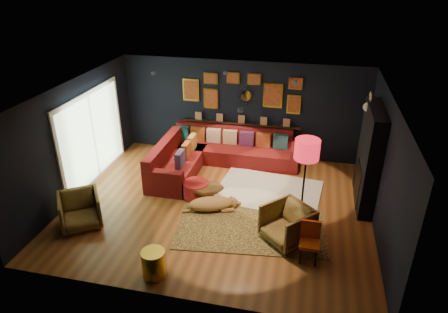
% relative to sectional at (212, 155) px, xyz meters
% --- Properties ---
extents(floor, '(6.50, 6.50, 0.00)m').
position_rel_sectional_xyz_m(floor, '(0.61, -1.81, -0.32)').
color(floor, '#945325').
rests_on(floor, ground).
extents(room_walls, '(6.50, 6.50, 6.50)m').
position_rel_sectional_xyz_m(room_walls, '(0.61, -1.81, 1.27)').
color(room_walls, black).
rests_on(room_walls, ground).
extents(sectional, '(3.41, 2.69, 0.86)m').
position_rel_sectional_xyz_m(sectional, '(0.00, 0.00, 0.00)').
color(sectional, maroon).
rests_on(sectional, ground).
extents(ledge, '(3.20, 0.12, 0.04)m').
position_rel_sectional_xyz_m(ledge, '(0.61, 0.87, 0.60)').
color(ledge, black).
rests_on(ledge, room_walls).
extents(gallery_wall, '(3.15, 0.04, 1.02)m').
position_rel_sectional_xyz_m(gallery_wall, '(0.60, 0.91, 1.48)').
color(gallery_wall, gold).
rests_on(gallery_wall, room_walls).
extents(sunburst_mirror, '(0.47, 0.16, 0.47)m').
position_rel_sectional_xyz_m(sunburst_mirror, '(0.71, 0.91, 1.38)').
color(sunburst_mirror, silver).
rests_on(sunburst_mirror, room_walls).
extents(fireplace, '(0.31, 1.60, 2.20)m').
position_rel_sectional_xyz_m(fireplace, '(3.71, -0.91, 0.70)').
color(fireplace, black).
rests_on(fireplace, ground).
extents(deer_head, '(0.50, 0.28, 0.45)m').
position_rel_sectional_xyz_m(deer_head, '(3.75, -0.41, 1.73)').
color(deer_head, white).
rests_on(deer_head, fireplace).
extents(sliding_door, '(0.06, 2.80, 2.20)m').
position_rel_sectional_xyz_m(sliding_door, '(-2.60, -1.21, 0.78)').
color(sliding_door, white).
rests_on(sliding_door, ground).
extents(ceiling_spots, '(3.30, 2.50, 0.06)m').
position_rel_sectional_xyz_m(ceiling_spots, '(0.61, -1.01, 2.24)').
color(ceiling_spots, black).
rests_on(ceiling_spots, room_walls).
extents(shag_rug, '(2.53, 1.96, 0.03)m').
position_rel_sectional_xyz_m(shag_rug, '(1.61, -0.97, -0.31)').
color(shag_rug, white).
rests_on(shag_rug, ground).
extents(leopard_rug, '(3.20, 2.46, 0.02)m').
position_rel_sectional_xyz_m(leopard_rug, '(1.41, -2.23, -0.31)').
color(leopard_rug, tan).
rests_on(leopard_rug, ground).
extents(coffee_table, '(0.86, 0.78, 0.35)m').
position_rel_sectional_xyz_m(coffee_table, '(0.35, -1.69, -0.01)').
color(coffee_table, brown).
rests_on(coffee_table, shag_rug).
extents(pouf, '(0.58, 0.58, 0.38)m').
position_rel_sectional_xyz_m(pouf, '(0.04, -1.61, -0.10)').
color(pouf, maroon).
rests_on(pouf, shag_rug).
extents(armchair_left, '(1.04, 1.03, 0.79)m').
position_rel_sectional_xyz_m(armchair_left, '(-1.94, -3.12, 0.07)').
color(armchair_left, '#AD853B').
rests_on(armchair_left, ground).
extents(armchair_right, '(1.10, 1.10, 0.83)m').
position_rel_sectional_xyz_m(armchair_right, '(2.17, -2.70, 0.09)').
color(armchair_right, '#AD853B').
rests_on(armchair_right, ground).
extents(gold_stool, '(0.41, 0.41, 0.51)m').
position_rel_sectional_xyz_m(gold_stool, '(0.05, -4.16, -0.07)').
color(gold_stool, gold).
rests_on(gold_stool, ground).
extents(orange_chair, '(0.36, 0.36, 0.76)m').
position_rel_sectional_xyz_m(orange_chair, '(2.60, -3.12, 0.12)').
color(orange_chair, black).
rests_on(orange_chair, ground).
extents(floor_lamp, '(0.49, 0.49, 1.79)m').
position_rel_sectional_xyz_m(floor_lamp, '(2.40, -1.86, 1.20)').
color(floor_lamp, black).
rests_on(floor_lamp, ground).
extents(dog, '(1.44, 1.05, 0.41)m').
position_rel_sectional_xyz_m(dog, '(0.49, -2.01, -0.10)').
color(dog, '#B37F48').
rests_on(dog, leopard_rug).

